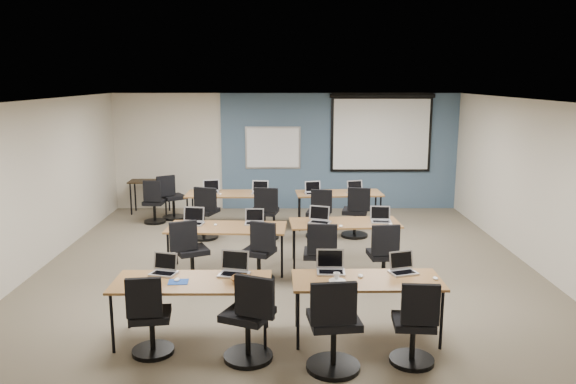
{
  "coord_description": "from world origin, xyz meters",
  "views": [
    {
      "loc": [
        -0.04,
        -8.51,
        3.03
      ],
      "look_at": [
        0.02,
        0.4,
        1.22
      ],
      "focal_mm": 35.0,
      "sensor_mm": 36.0,
      "label": 1
    }
  ],
  "objects_px": {
    "training_table_mid_left": "(227,229)",
    "task_chair_2": "(334,333)",
    "training_table_mid_right": "(345,225)",
    "laptop_7": "(381,218)",
    "training_table_front_left": "(192,285)",
    "laptop_10": "(313,191)",
    "task_chair_0": "(150,322)",
    "laptop_1": "(234,269)",
    "task_chair_7": "(384,261)",
    "laptop_9": "(260,190)",
    "laptop_2": "(331,267)",
    "laptop_0": "(164,269)",
    "task_chair_10": "(319,217)",
    "training_table_front_right": "(367,283)",
    "spare_chair_b": "(154,206)",
    "projector_screen": "(381,129)",
    "task_chair_5": "(260,257)",
    "utility_table": "(150,185)",
    "laptop_11": "(355,190)",
    "laptop_5": "(254,220)",
    "whiteboard": "(273,148)",
    "laptop_3": "(403,267)",
    "training_table_back_left": "(232,195)",
    "task_chair_6": "(320,261)",
    "task_chair_1": "(249,325)",
    "task_chair_11": "(356,216)",
    "training_table_back_right": "(339,195)",
    "task_chair_8": "(204,217)",
    "laptop_8": "(211,189)",
    "task_chair_9": "(265,217)",
    "task_chair_3": "(415,330)",
    "laptop_4": "(193,220)",
    "task_chair_4": "(190,257)"
  },
  "relations": [
    {
      "from": "training_table_mid_left",
      "to": "task_chair_2",
      "type": "bearing_deg",
      "value": -62.9
    },
    {
      "from": "training_table_mid_right",
      "to": "laptop_7",
      "type": "xyz_separation_m",
      "value": [
        0.59,
        0.01,
        0.11
      ]
    },
    {
      "from": "training_table_mid_right",
      "to": "training_table_front_left",
      "type": "bearing_deg",
      "value": -130.56
    },
    {
      "from": "training_table_front_left",
      "to": "laptop_10",
      "type": "bearing_deg",
      "value": 71.99
    },
    {
      "from": "task_chair_0",
      "to": "laptop_10",
      "type": "distance_m",
      "value": 5.78
    },
    {
      "from": "laptop_1",
      "to": "task_chair_7",
      "type": "relative_size",
      "value": 0.36
    },
    {
      "from": "laptop_9",
      "to": "laptop_2",
      "type": "bearing_deg",
      "value": -70.12
    },
    {
      "from": "training_table_front_left",
      "to": "task_chair_2",
      "type": "height_order",
      "value": "task_chair_2"
    },
    {
      "from": "laptop_0",
      "to": "task_chair_10",
      "type": "xyz_separation_m",
      "value": [
        2.12,
        4.04,
        -0.39
      ]
    },
    {
      "from": "training_table_front_left",
      "to": "training_table_front_right",
      "type": "bearing_deg",
      "value": 1.55
    },
    {
      "from": "spare_chair_b",
      "to": "projector_screen",
      "type": "bearing_deg",
      "value": 19.52
    },
    {
      "from": "task_chair_5",
      "to": "utility_table",
      "type": "bearing_deg",
      "value": 142.94
    },
    {
      "from": "training_table_mid_left",
      "to": "laptop_7",
      "type": "relative_size",
      "value": 5.75
    },
    {
      "from": "laptop_1",
      "to": "spare_chair_b",
      "type": "distance_m",
      "value": 5.64
    },
    {
      "from": "laptop_11",
      "to": "utility_table",
      "type": "distance_m",
      "value": 4.72
    },
    {
      "from": "laptop_11",
      "to": "training_table_front_right",
      "type": "bearing_deg",
      "value": -111.06
    },
    {
      "from": "laptop_5",
      "to": "laptop_10",
      "type": "bearing_deg",
      "value": 67.86
    },
    {
      "from": "task_chair_5",
      "to": "task_chair_7",
      "type": "distance_m",
      "value": 1.84
    },
    {
      "from": "whiteboard",
      "to": "laptop_3",
      "type": "xyz_separation_m",
      "value": [
        1.69,
        -6.5,
        -0.66
      ]
    },
    {
      "from": "training_table_back_left",
      "to": "training_table_front_left",
      "type": "bearing_deg",
      "value": -89.93
    },
    {
      "from": "task_chair_6",
      "to": "laptop_10",
      "type": "xyz_separation_m",
      "value": [
        0.06,
        3.34,
        0.37
      ]
    },
    {
      "from": "laptop_2",
      "to": "task_chair_5",
      "type": "bearing_deg",
      "value": 122.81
    },
    {
      "from": "task_chair_1",
      "to": "utility_table",
      "type": "relative_size",
      "value": 1.13
    },
    {
      "from": "laptop_7",
      "to": "task_chair_11",
      "type": "xyz_separation_m",
      "value": [
        -0.2,
        1.64,
        -0.38
      ]
    },
    {
      "from": "task_chair_1",
      "to": "task_chair_10",
      "type": "distance_m",
      "value": 4.94
    },
    {
      "from": "task_chair_0",
      "to": "utility_table",
      "type": "height_order",
      "value": "task_chair_0"
    },
    {
      "from": "task_chair_2",
      "to": "training_table_back_right",
      "type": "bearing_deg",
      "value": 77.25
    },
    {
      "from": "training_table_mid_right",
      "to": "task_chair_8",
      "type": "xyz_separation_m",
      "value": [
        -2.52,
        1.55,
        -0.25
      ]
    },
    {
      "from": "training_table_back_left",
      "to": "task_chair_6",
      "type": "bearing_deg",
      "value": -64.79
    },
    {
      "from": "laptop_8",
      "to": "task_chair_9",
      "type": "xyz_separation_m",
      "value": [
        1.13,
        -0.9,
        -0.36
      ]
    },
    {
      "from": "spare_chair_b",
      "to": "task_chair_3",
      "type": "bearing_deg",
      "value": -50.89
    },
    {
      "from": "task_chair_2",
      "to": "task_chair_8",
      "type": "relative_size",
      "value": 1.02
    },
    {
      "from": "laptop_8",
      "to": "laptop_9",
      "type": "bearing_deg",
      "value": -17.82
    },
    {
      "from": "training_table_front_left",
      "to": "training_table_mid_right",
      "type": "relative_size",
      "value": 1.03
    },
    {
      "from": "task_chair_3",
      "to": "spare_chair_b",
      "type": "height_order",
      "value": "task_chair_3"
    },
    {
      "from": "task_chair_3",
      "to": "spare_chair_b",
      "type": "bearing_deg",
      "value": 129.05
    },
    {
      "from": "training_table_mid_right",
      "to": "laptop_0",
      "type": "bearing_deg",
      "value": -138.25
    },
    {
      "from": "training_table_back_right",
      "to": "laptop_4",
      "type": "relative_size",
      "value": 5.12
    },
    {
      "from": "laptop_5",
      "to": "task_chair_8",
      "type": "bearing_deg",
      "value": 124.61
    },
    {
      "from": "training_table_front_left",
      "to": "training_table_back_right",
      "type": "xyz_separation_m",
      "value": [
        2.19,
        5.1,
        -0.0
      ]
    },
    {
      "from": "laptop_2",
      "to": "task_chair_5",
      "type": "distance_m",
      "value": 1.89
    },
    {
      "from": "task_chair_10",
      "to": "laptop_3",
      "type": "bearing_deg",
      "value": -67.49
    },
    {
      "from": "laptop_10",
      "to": "task_chair_11",
      "type": "bearing_deg",
      "value": -49.77
    },
    {
      "from": "training_table_front_left",
      "to": "task_chair_3",
      "type": "height_order",
      "value": "task_chair_3"
    },
    {
      "from": "task_chair_0",
      "to": "task_chair_2",
      "type": "distance_m",
      "value": 2.03
    },
    {
      "from": "laptop_1",
      "to": "utility_table",
      "type": "xyz_separation_m",
      "value": [
        -2.47,
        6.16,
        -0.14
      ]
    },
    {
      "from": "training_table_mid_left",
      "to": "task_chair_3",
      "type": "bearing_deg",
      "value": -49.93
    },
    {
      "from": "utility_table",
      "to": "task_chair_0",
      "type": "bearing_deg",
      "value": -77.1
    },
    {
      "from": "task_chair_4",
      "to": "laptop_7",
      "type": "distance_m",
      "value": 3.13
    },
    {
      "from": "laptop_0",
      "to": "training_table_back_right",
      "type": "bearing_deg",
      "value": 78.04
    }
  ]
}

